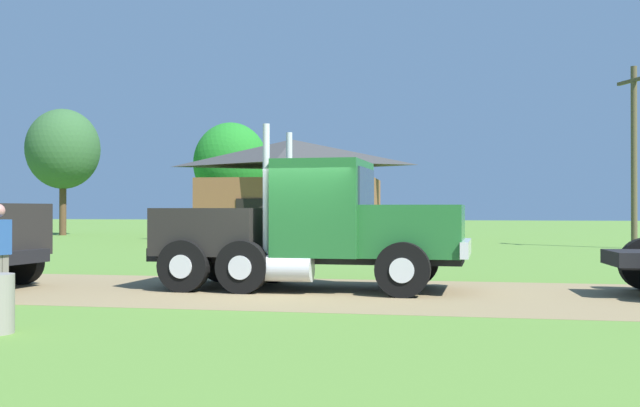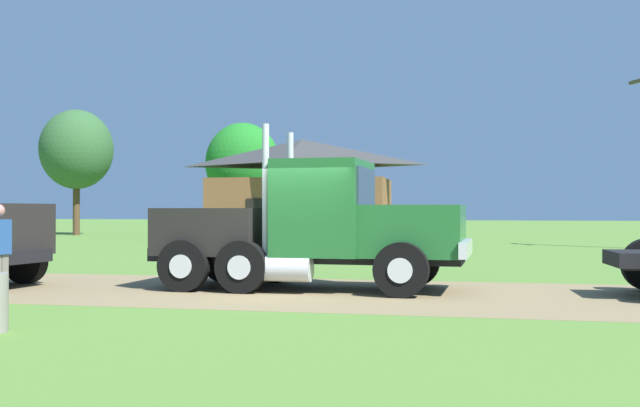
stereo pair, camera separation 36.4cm
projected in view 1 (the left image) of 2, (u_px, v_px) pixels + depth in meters
The scene contains 8 objects.
ground_plane at pixel (294, 292), 15.60m from camera, with size 200.00×200.00×0.00m, color #568031.
dirt_track at pixel (294, 292), 15.60m from camera, with size 120.00×5.94×0.01m, color olive.
truck_foreground_white at pixel (311, 229), 16.20m from camera, with size 6.72×2.75×3.41m.
visitor_far_side at pixel (269, 238), 21.69m from camera, with size 0.43×0.59×1.61m.
shed_building at pixel (292, 192), 40.43m from camera, with size 9.71×6.51×5.35m.
utility_pole_near at pixel (634, 151), 32.86m from camera, with size 1.03×2.06×7.80m.
tree_left at pixel (63, 149), 49.21m from camera, with size 4.66×4.66×8.09m.
tree_mid at pixel (231, 164), 49.53m from camera, with size 4.80×4.80×7.26m.
Camera 1 is at (3.57, -15.21, 1.69)m, focal length 43.20 mm.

